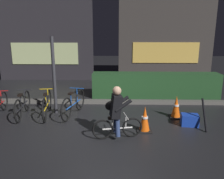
{
  "coord_description": "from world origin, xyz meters",
  "views": [
    {
      "loc": [
        0.35,
        -5.34,
        2.37
      ],
      "look_at": [
        0.2,
        0.6,
        0.9
      ],
      "focal_mm": 35.93,
      "sensor_mm": 36.0,
      "label": 1
    }
  ],
  "objects_px": {
    "traffic_cone_near": "(145,119)",
    "blue_crate": "(190,120)",
    "street_post": "(54,76)",
    "parked_bike_left_mid": "(23,105)",
    "parked_bike_center_right": "(74,104)",
    "cyclist": "(116,112)",
    "traffic_cone_far": "(176,107)",
    "closed_umbrella": "(204,115)",
    "parked_bike_center_left": "(47,105)"
  },
  "relations": [
    {
      "from": "traffic_cone_near",
      "to": "blue_crate",
      "type": "distance_m",
      "value": 1.32
    },
    {
      "from": "street_post",
      "to": "parked_bike_left_mid",
      "type": "distance_m",
      "value": 1.25
    },
    {
      "from": "parked_bike_center_right",
      "to": "cyclist",
      "type": "relative_size",
      "value": 1.33
    },
    {
      "from": "parked_bike_left_mid",
      "to": "traffic_cone_far",
      "type": "xyz_separation_m",
      "value": [
        4.49,
        0.01,
        -0.03
      ]
    },
    {
      "from": "street_post",
      "to": "blue_crate",
      "type": "xyz_separation_m",
      "value": [
        3.83,
        -0.9,
        -1.01
      ]
    },
    {
      "from": "traffic_cone_near",
      "to": "cyclist",
      "type": "xyz_separation_m",
      "value": [
        -0.71,
        -0.38,
        0.32
      ]
    },
    {
      "from": "street_post",
      "to": "traffic_cone_far",
      "type": "height_order",
      "value": "street_post"
    },
    {
      "from": "blue_crate",
      "to": "closed_umbrella",
      "type": "bearing_deg",
      "value": -42.75
    },
    {
      "from": "parked_bike_left_mid",
      "to": "traffic_cone_far",
      "type": "distance_m",
      "value": 4.49
    },
    {
      "from": "parked_bike_left_mid",
      "to": "blue_crate",
      "type": "height_order",
      "value": "parked_bike_left_mid"
    },
    {
      "from": "parked_bike_center_right",
      "to": "traffic_cone_far",
      "type": "relative_size",
      "value": 2.56
    },
    {
      "from": "traffic_cone_near",
      "to": "blue_crate",
      "type": "xyz_separation_m",
      "value": [
        1.25,
        0.4,
        -0.16
      ]
    },
    {
      "from": "street_post",
      "to": "blue_crate",
      "type": "relative_size",
      "value": 5.26
    },
    {
      "from": "parked_bike_center_right",
      "to": "traffic_cone_near",
      "type": "xyz_separation_m",
      "value": [
        1.99,
        -1.11,
        -0.04
      ]
    },
    {
      "from": "parked_bike_left_mid",
      "to": "cyclist",
      "type": "bearing_deg",
      "value": -124.26
    },
    {
      "from": "parked_bike_center_left",
      "to": "closed_umbrella",
      "type": "relative_size",
      "value": 1.95
    },
    {
      "from": "street_post",
      "to": "parked_bike_left_mid",
      "type": "xyz_separation_m",
      "value": [
        -0.89,
        -0.32,
        -0.81
      ]
    },
    {
      "from": "parked_bike_center_left",
      "to": "blue_crate",
      "type": "distance_m",
      "value": 4.06
    },
    {
      "from": "street_post",
      "to": "parked_bike_center_right",
      "type": "bearing_deg",
      "value": -18.17
    },
    {
      "from": "street_post",
      "to": "parked_bike_center_right",
      "type": "xyz_separation_m",
      "value": [
        0.59,
        -0.19,
        -0.8
      ]
    },
    {
      "from": "blue_crate",
      "to": "closed_umbrella",
      "type": "relative_size",
      "value": 0.52
    },
    {
      "from": "cyclist",
      "to": "closed_umbrella",
      "type": "bearing_deg",
      "value": 2.1
    },
    {
      "from": "parked_bike_left_mid",
      "to": "parked_bike_center_left",
      "type": "height_order",
      "value": "parked_bike_center_left"
    },
    {
      "from": "traffic_cone_near",
      "to": "closed_umbrella",
      "type": "relative_size",
      "value": 0.76
    },
    {
      "from": "parked_bike_center_left",
      "to": "blue_crate",
      "type": "bearing_deg",
      "value": -107.96
    },
    {
      "from": "cyclist",
      "to": "traffic_cone_far",
      "type": "bearing_deg",
      "value": 27.05
    },
    {
      "from": "street_post",
      "to": "parked_bike_left_mid",
      "type": "height_order",
      "value": "street_post"
    },
    {
      "from": "parked_bike_center_left",
      "to": "parked_bike_center_right",
      "type": "distance_m",
      "value": 0.78
    },
    {
      "from": "traffic_cone_near",
      "to": "street_post",
      "type": "bearing_deg",
      "value": 153.26
    },
    {
      "from": "street_post",
      "to": "traffic_cone_near",
      "type": "relative_size",
      "value": 3.6
    },
    {
      "from": "parked_bike_center_right",
      "to": "traffic_cone_near",
      "type": "height_order",
      "value": "parked_bike_center_right"
    },
    {
      "from": "traffic_cone_far",
      "to": "cyclist",
      "type": "bearing_deg",
      "value": -141.57
    },
    {
      "from": "parked_bike_center_right",
      "to": "parked_bike_center_left",
      "type": "bearing_deg",
      "value": 108.94
    },
    {
      "from": "parked_bike_left_mid",
      "to": "closed_umbrella",
      "type": "bearing_deg",
      "value": -107.44
    },
    {
      "from": "traffic_cone_far",
      "to": "parked_bike_center_left",
      "type": "bearing_deg",
      "value": 179.61
    },
    {
      "from": "street_post",
      "to": "parked_bike_center_left",
      "type": "xyz_separation_m",
      "value": [
        -0.18,
        -0.28,
        -0.81
      ]
    },
    {
      "from": "street_post",
      "to": "traffic_cone_far",
      "type": "distance_m",
      "value": 3.72
    },
    {
      "from": "traffic_cone_near",
      "to": "cyclist",
      "type": "bearing_deg",
      "value": -151.48
    },
    {
      "from": "traffic_cone_far",
      "to": "parked_bike_center_right",
      "type": "bearing_deg",
      "value": 177.82
    },
    {
      "from": "traffic_cone_far",
      "to": "closed_umbrella",
      "type": "xyz_separation_m",
      "value": [
        0.49,
        -0.84,
        0.08
      ]
    },
    {
      "from": "traffic_cone_far",
      "to": "blue_crate",
      "type": "xyz_separation_m",
      "value": [
        0.22,
        -0.59,
        -0.16
      ]
    },
    {
      "from": "blue_crate",
      "to": "cyclist",
      "type": "distance_m",
      "value": 2.16
    },
    {
      "from": "parked_bike_left_mid",
      "to": "street_post",
      "type": "bearing_deg",
      "value": -78.22
    },
    {
      "from": "traffic_cone_near",
      "to": "parked_bike_left_mid",
      "type": "bearing_deg",
      "value": 164.22
    },
    {
      "from": "parked_bike_center_left",
      "to": "parked_bike_center_right",
      "type": "xyz_separation_m",
      "value": [
        0.77,
        0.09,
        0.0
      ]
    },
    {
      "from": "traffic_cone_far",
      "to": "cyclist",
      "type": "height_order",
      "value": "cyclist"
    },
    {
      "from": "parked_bike_center_right",
      "to": "traffic_cone_far",
      "type": "xyz_separation_m",
      "value": [
        3.01,
        -0.11,
        -0.04
      ]
    },
    {
      "from": "traffic_cone_near",
      "to": "cyclist",
      "type": "distance_m",
      "value": 0.86
    },
    {
      "from": "traffic_cone_near",
      "to": "traffic_cone_far",
      "type": "xyz_separation_m",
      "value": [
        1.03,
        0.99,
        0.0
      ]
    },
    {
      "from": "parked_bike_center_left",
      "to": "closed_umbrella",
      "type": "height_order",
      "value": "closed_umbrella"
    }
  ]
}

